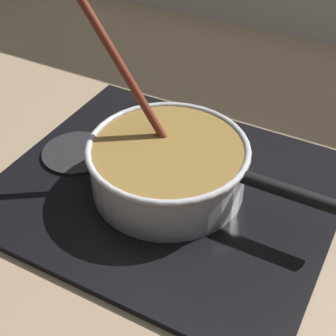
# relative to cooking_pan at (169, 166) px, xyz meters

# --- Properties ---
(ground) EXTENTS (2.40, 1.60, 0.04)m
(ground) POSITION_rel_cooking_pan_xyz_m (0.02, -0.08, -0.08)
(ground) COLOR #9E8466
(hob_plate) EXTENTS (0.56, 0.48, 0.01)m
(hob_plate) POSITION_rel_cooking_pan_xyz_m (-0.00, -0.00, -0.05)
(hob_plate) COLOR black
(hob_plate) RESTS_ON ground
(burner_ring) EXTENTS (0.16, 0.16, 0.01)m
(burner_ring) POSITION_rel_cooking_pan_xyz_m (-0.00, -0.00, -0.04)
(burner_ring) COLOR #592D0C
(burner_ring) RESTS_ON hob_plate
(spare_burner) EXTENTS (0.13, 0.13, 0.01)m
(spare_burner) POSITION_rel_cooking_pan_xyz_m (-0.19, -0.00, -0.04)
(spare_burner) COLOR #262628
(spare_burner) RESTS_ON hob_plate
(cooking_pan) EXTENTS (0.46, 0.27, 0.30)m
(cooking_pan) POSITION_rel_cooking_pan_xyz_m (0.00, 0.00, 0.00)
(cooking_pan) COLOR silver
(cooking_pan) RESTS_ON hob_plate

